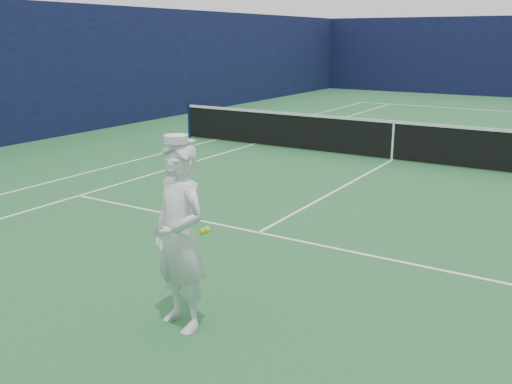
% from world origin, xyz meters
% --- Properties ---
extents(ground, '(80.00, 80.00, 0.00)m').
position_xyz_m(ground, '(0.00, 0.00, 0.00)').
color(ground, '#256334').
rests_on(ground, ground).
extents(court_markings, '(11.03, 23.83, 0.01)m').
position_xyz_m(court_markings, '(0.00, 0.00, 0.00)').
color(court_markings, white).
rests_on(court_markings, ground).
extents(windscreen_fence, '(20.12, 36.12, 4.00)m').
position_xyz_m(windscreen_fence, '(0.00, 0.00, 2.00)').
color(windscreen_fence, black).
rests_on(windscreen_fence, ground).
extents(tennis_net, '(12.88, 0.09, 1.07)m').
position_xyz_m(tennis_net, '(0.00, 0.00, 0.55)').
color(tennis_net, '#141E4C').
rests_on(tennis_net, ground).
extents(tennis_player, '(0.83, 0.67, 2.07)m').
position_xyz_m(tennis_player, '(0.87, -9.38, 1.01)').
color(tennis_player, white).
rests_on(tennis_player, ground).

